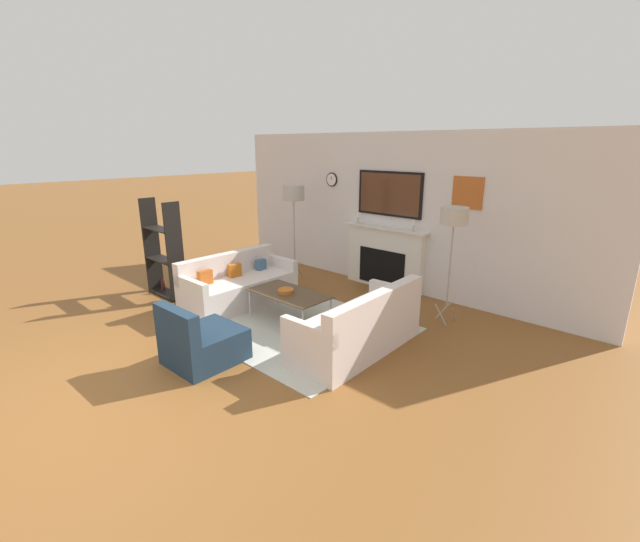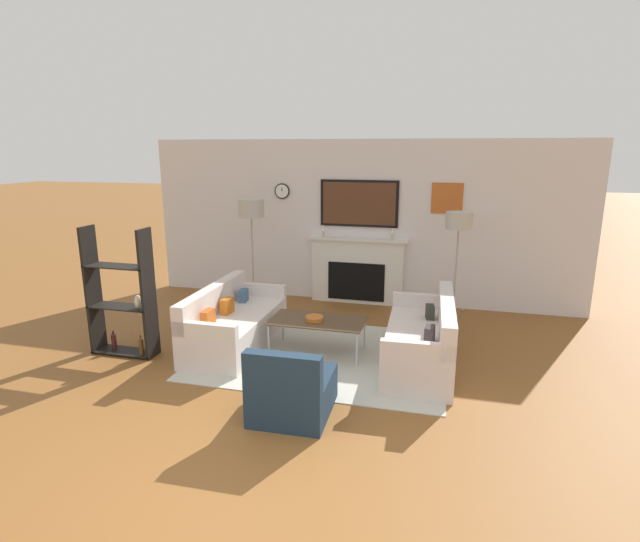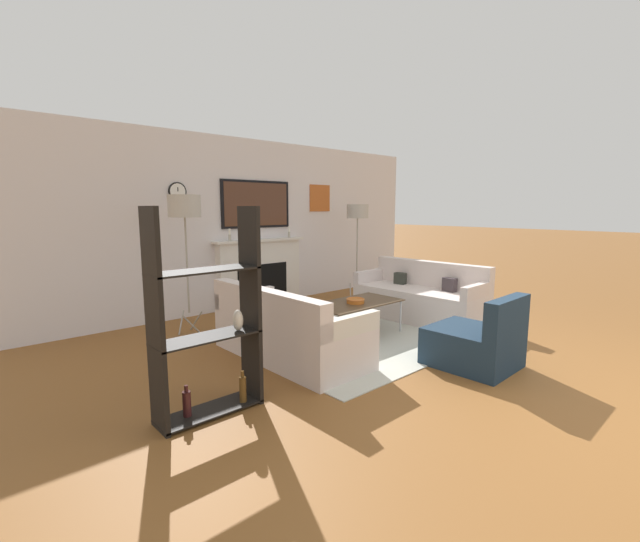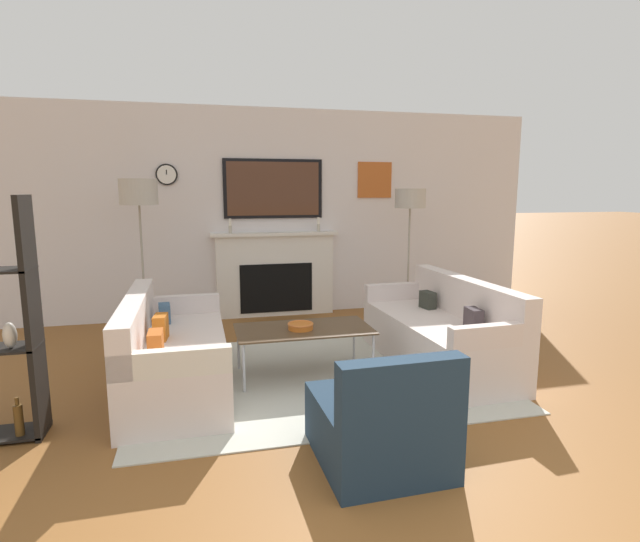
# 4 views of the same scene
# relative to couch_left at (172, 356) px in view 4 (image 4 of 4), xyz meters

# --- Properties ---
(fireplace_wall) EXTENTS (7.27, 0.28, 2.70)m
(fireplace_wall) POSITION_rel_couch_left_xyz_m (1.23, 2.40, 0.94)
(fireplace_wall) COLOR silver
(fireplace_wall) RESTS_ON ground_plane
(area_rug) EXTENTS (3.07, 2.34, 0.01)m
(area_rug) POSITION_rel_couch_left_xyz_m (1.23, 0.00, -0.28)
(area_rug) COLOR beige
(area_rug) RESTS_ON ground_plane
(couch_left) EXTENTS (0.80, 1.84, 0.80)m
(couch_left) POSITION_rel_couch_left_xyz_m (0.00, 0.00, 0.00)
(couch_left) COLOR silver
(couch_left) RESTS_ON ground_plane
(couch_right) EXTENTS (0.83, 1.89, 0.83)m
(couch_right) POSITION_rel_couch_left_xyz_m (2.46, 0.00, 0.01)
(couch_right) COLOR silver
(couch_right) RESTS_ON ground_plane
(armchair) EXTENTS (0.75, 0.84, 0.76)m
(armchair) POSITION_rel_couch_left_xyz_m (1.29, -1.49, -0.04)
(armchair) COLOR #1C3042
(armchair) RESTS_ON ground_plane
(coffee_table) EXTENTS (1.20, 0.64, 0.44)m
(coffee_table) POSITION_rel_couch_left_xyz_m (1.14, 0.06, 0.13)
(coffee_table) COLOR #4C3823
(coffee_table) RESTS_ON ground_plane
(decorative_bowl) EXTENTS (0.23, 0.23, 0.06)m
(decorative_bowl) POSITION_rel_couch_left_xyz_m (1.10, 0.03, 0.18)
(decorative_bowl) COLOR #BE601E
(decorative_bowl) RESTS_ON coffee_table
(floor_lamp_left) EXTENTS (0.40, 0.40, 1.78)m
(floor_lamp_left) POSITION_rel_couch_left_xyz_m (-0.36, 1.61, 1.32)
(floor_lamp_left) COLOR #9E998E
(floor_lamp_left) RESTS_ON ground_plane
(floor_lamp_right) EXTENTS (0.38, 0.38, 1.68)m
(floor_lamp_right) POSITION_rel_couch_left_xyz_m (2.81, 1.61, 1.24)
(floor_lamp_right) COLOR #9E998E
(floor_lamp_right) RESTS_ON ground_plane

